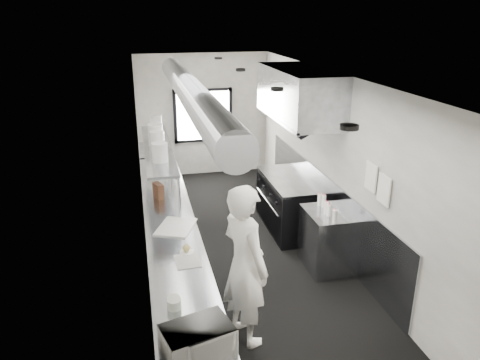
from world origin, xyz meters
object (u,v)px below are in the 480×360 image
prep_counter (172,250)px  microwave (197,343)px  range (290,203)px  bottle_station (328,240)px  squeeze_bottle_e (319,200)px  small_plate (187,252)px  knife_block (158,191)px  squeeze_bottle_a (335,216)px  deli_tub_a (174,300)px  plate_stack_c (155,135)px  pass_shelf (158,149)px  line_cook (245,265)px  plate_stack_d (156,125)px  plate_stack_b (157,140)px  cutting_board (176,227)px  squeeze_bottle_c (326,208)px  plate_stack_a (160,152)px  squeeze_bottle_b (329,210)px  far_work_table (157,169)px  squeeze_bottle_d (324,201)px  exhaust_hood (298,94)px  deli_tub_b (174,304)px

prep_counter → microwave: 2.84m
prep_counter → range: bearing=28.7°
bottle_station → squeeze_bottle_e: size_ratio=4.99×
range → small_plate: bearing=-134.2°
knife_block → bottle_station: bearing=-46.2°
squeeze_bottle_a → squeeze_bottle_e: 0.62m
microwave → deli_tub_a: microwave is taller
plate_stack_c → pass_shelf: bearing=-76.1°
knife_block → range: bearing=-14.2°
line_cook → small_plate: line_cook is taller
knife_block → plate_stack_d: 1.61m
prep_counter → plate_stack_b: size_ratio=20.46×
cutting_board → knife_block: bearing=98.2°
pass_shelf → bottle_station: 3.09m
microwave → squeeze_bottle_c: 3.36m
pass_shelf → cutting_board: (0.10, -1.70, -0.63)m
squeeze_bottle_a → plate_stack_b: bearing=140.3°
plate_stack_a → squeeze_bottle_b: size_ratio=1.62×
line_cook → deli_tub_a: size_ratio=15.65×
bottle_station → microwave: (-2.30, -2.57, 0.61)m
far_work_table → plate_stack_b: (-0.05, -2.36, 1.27)m
line_cook → cutting_board: line_cook is taller
line_cook → squeeze_bottle_d: bearing=-69.1°
cutting_board → prep_counter: bearing=105.9°
plate_stack_a → plate_stack_c: plate_stack_c is taller
squeeze_bottle_d → squeeze_bottle_e: (-0.04, 0.07, -0.01)m
range → plate_stack_d: size_ratio=4.71×
plate_stack_b → exhaust_hood: bearing=-3.6°
range → squeeze_bottle_b: (0.04, -1.51, 0.52)m
microwave → plate_stack_a: 3.52m
deli_tub_a → deli_tub_b: (-0.00, -0.07, 0.01)m
small_plate → squeeze_bottle_c: (2.10, 0.69, 0.09)m
deli_tub_a → squeeze_bottle_d: size_ratio=0.64×
bottle_station → squeeze_bottle_c: bearing=-154.4°
prep_counter → plate_stack_d: plate_stack_d is taller
range → deli_tub_a: (-2.31, -3.15, 0.47)m
plate_stack_a → squeeze_bottle_c: bearing=-22.2°
range → far_work_table: 3.32m
deli_tub_b → knife_block: bearing=89.5°
small_plate → plate_stack_b: size_ratio=0.59×
far_work_table → plate_stack_c: size_ratio=3.43×
prep_counter → squeeze_bottle_d: 2.35m
cutting_board → plate_stack_c: (-0.13, 1.82, 0.84)m
plate_stack_a → small_plate: bearing=-83.9°
deli_tub_b → far_work_table: bearing=88.7°
range → plate_stack_b: plate_stack_b is taller
cutting_board → squeeze_bottle_a: size_ratio=3.06×
far_work_table → plate_stack_d: (-0.02, -1.35, 1.29)m
deli_tub_a → cutting_board: deli_tub_a is taller
plate_stack_d → squeeze_bottle_c: size_ratio=1.84×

